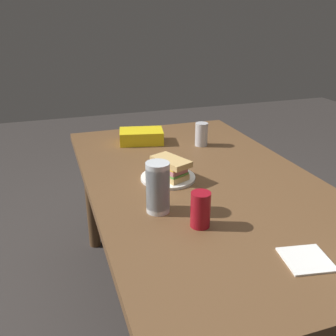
# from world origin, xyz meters

# --- Properties ---
(ground_plane) EXTENTS (8.00, 8.00, 0.00)m
(ground_plane) POSITION_xyz_m (0.00, 0.00, 0.00)
(ground_plane) COLOR #383330
(dining_table) EXTENTS (1.68, 0.95, 0.73)m
(dining_table) POSITION_xyz_m (0.00, 0.00, 0.65)
(dining_table) COLOR brown
(dining_table) RESTS_ON ground_plane
(paper_plate) EXTENTS (0.23, 0.23, 0.01)m
(paper_plate) POSITION_xyz_m (-0.05, -0.14, 0.74)
(paper_plate) COLOR white
(paper_plate) RESTS_ON dining_table
(sandwich) EXTENTS (0.20, 0.16, 0.08)m
(sandwich) POSITION_xyz_m (-0.05, -0.14, 0.78)
(sandwich) COLOR #DBB26B
(sandwich) RESTS_ON paper_plate
(soda_can_red) EXTENTS (0.07, 0.07, 0.12)m
(soda_can_red) POSITION_xyz_m (0.34, -0.16, 0.79)
(soda_can_red) COLOR maroon
(soda_can_red) RESTS_ON dining_table
(chip_bag) EXTENTS (0.19, 0.26, 0.07)m
(chip_bag) POSITION_xyz_m (-0.55, -0.12, 0.77)
(chip_bag) COLOR yellow
(chip_bag) RESTS_ON dining_table
(plastic_cup_stack) EXTENTS (0.08, 0.08, 0.18)m
(plastic_cup_stack) POSITION_xyz_m (0.20, -0.26, 0.82)
(plastic_cup_stack) COLOR silver
(plastic_cup_stack) RESTS_ON dining_table
(soda_can_silver) EXTENTS (0.07, 0.07, 0.12)m
(soda_can_silver) POSITION_xyz_m (-0.41, 0.17, 0.79)
(soda_can_silver) COLOR silver
(soda_can_silver) RESTS_ON dining_table
(paper_napkin) EXTENTS (0.15, 0.15, 0.01)m
(paper_napkin) POSITION_xyz_m (0.61, 0.06, 0.73)
(paper_napkin) COLOR white
(paper_napkin) RESTS_ON dining_table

